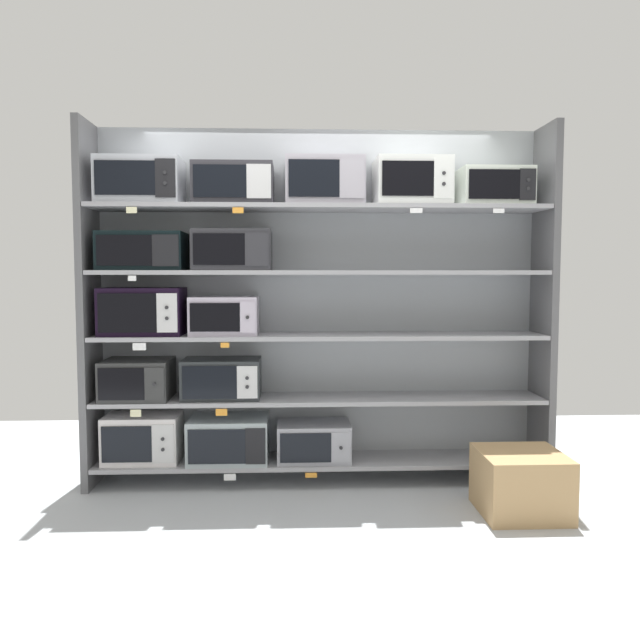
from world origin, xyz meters
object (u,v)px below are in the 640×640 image
microwave_4 (222,378)px  microwave_10 (234,185)px  microwave_1 (229,439)px  microwave_11 (325,182)px  microwave_2 (314,441)px  microwave_7 (143,251)px  microwave_8 (233,250)px  microwave_12 (412,183)px  microwave_5 (143,311)px  microwave_6 (225,316)px  microwave_0 (143,438)px  microwave_13 (494,187)px  microwave_9 (140,182)px  shipping_carton (521,483)px  microwave_3 (138,379)px

microwave_4 → microwave_10: (0.10, 0.00, 1.35)m
microwave_1 → microwave_11: 1.93m
microwave_2 → microwave_7: (-1.18, 0.00, 1.35)m
microwave_8 → microwave_12: size_ratio=1.04×
microwave_2 → microwave_11: 1.83m
microwave_5 → microwave_4: bearing=-0.0°
microwave_1 → microwave_6: 0.88m
microwave_4 → microwave_6: microwave_6 is taller
microwave_12 → microwave_2: bearing=-180.0°
microwave_2 → microwave_6: (-0.62, 0.00, 0.90)m
microwave_0 → microwave_13: size_ratio=1.07×
microwave_8 → microwave_9: 0.78m
microwave_9 → microwave_13: size_ratio=1.15×
microwave_5 → microwave_9: 0.89m
microwave_13 → shipping_carton: microwave_13 is taller
microwave_8 → microwave_11: (0.64, -0.00, 0.47)m
microwave_9 → microwave_11: bearing=-0.0°
microwave_6 → microwave_3: bearing=-180.0°
microwave_4 → microwave_9: (-0.54, 0.00, 1.37)m
microwave_12 → microwave_5: bearing=-180.0°
microwave_11 → shipping_carton: size_ratio=1.06×
microwave_10 → microwave_13: bearing=-0.0°
microwave_1 → microwave_5: size_ratio=1.00×
microwave_0 → microwave_5: 0.90m
microwave_4 → microwave_9: 1.47m
microwave_6 → microwave_4: bearing=-179.1°
microwave_12 → microwave_1: bearing=-180.0°
microwave_5 → microwave_11: 1.55m
microwave_2 → microwave_13: bearing=0.0°
microwave_5 → microwave_8: 0.76m
microwave_6 → shipping_carton: (1.89, -0.66, -1.00)m
microwave_6 → microwave_11: size_ratio=0.86×
microwave_7 → microwave_10: microwave_10 is taller
microwave_8 → microwave_10: (0.01, -0.00, 0.45)m
microwave_3 → microwave_12: 2.36m
microwave_9 → microwave_12: microwave_12 is taller
microwave_0 → microwave_9: size_ratio=0.93×
microwave_4 → microwave_9: size_ratio=0.96×
microwave_10 → microwave_9: bearing=180.0°
microwave_7 → microwave_8: microwave_8 is taller
microwave_3 → microwave_8: microwave_8 is taller
microwave_5 → microwave_1: bearing=0.0°
microwave_2 → microwave_11: (0.08, 0.00, 1.83)m
microwave_10 → microwave_12: 1.24m
microwave_10 → microwave_5: bearing=-180.0°
microwave_4 → shipping_carton: bearing=-19.1°
microwave_0 → microwave_11: microwave_11 is taller
microwave_9 → microwave_0: bearing=-179.6°
microwave_7 → microwave_12: (1.87, 0.00, 0.48)m
shipping_carton → microwave_9: bearing=164.9°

